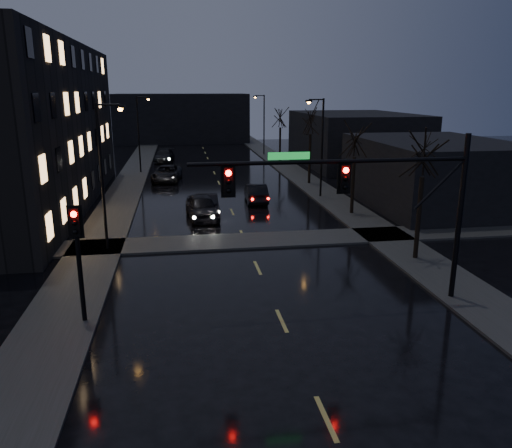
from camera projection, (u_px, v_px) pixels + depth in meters
name	position (u px, v px, depth m)	size (l,w,h in m)	color
sidewalk_left	(125.00, 191.00, 43.79)	(3.00, 140.00, 0.12)	#2D2D2B
sidewalk_right	(313.00, 185.00, 46.29)	(3.00, 140.00, 0.12)	#2D2D2B
sidewalk_cross	(246.00, 241.00, 29.30)	(40.00, 3.00, 0.12)	#2D2D2B
apartment_block	(0.00, 127.00, 36.30)	(12.00, 30.00, 12.00)	black
commercial_right_near	(433.00, 173.00, 38.10)	(10.00, 14.00, 5.00)	black
commercial_right_far	(354.00, 139.00, 59.18)	(12.00, 18.00, 6.00)	black
far_block	(182.00, 118.00, 84.61)	(22.00, 10.00, 8.00)	black
signal_mast	(374.00, 189.00, 19.54)	(11.11, 0.41, 7.00)	black
signal_pole_left	(78.00, 248.00, 18.35)	(0.35, 0.41, 4.53)	black
tree_near	(425.00, 141.00, 24.63)	(3.52, 3.52, 8.08)	black
tree_mid_a	(356.00, 132.00, 34.28)	(3.30, 3.30, 7.58)	black
tree_mid_b	(311.00, 113.00, 45.53)	(3.74, 3.74, 8.59)	black
tree_far	(280.00, 112.00, 59.03)	(3.43, 3.43, 7.88)	black
streetlight_l_near	(105.00, 165.00, 26.48)	(1.53, 0.28, 8.00)	black
streetlight_l_far	(140.00, 128.00, 52.24)	(1.53, 0.28, 8.00)	black
streetlight_r_mid	(320.00, 139.00, 40.16)	(1.53, 0.28, 8.00)	black
streetlight_r_far	(262.00, 120.00, 66.88)	(1.53, 0.28, 8.00)	black
oncoming_car_a	(202.00, 207.00, 34.40)	(1.96, 4.88, 1.66)	black
oncoming_car_b	(207.00, 205.00, 35.59)	(1.49, 4.27, 1.41)	black
oncoming_car_c	(167.00, 173.00, 48.67)	(2.53, 5.48, 1.52)	black
oncoming_car_d	(164.00, 156.00, 61.56)	(2.11, 5.19, 1.50)	black
lead_car	(256.00, 193.00, 39.55)	(1.57, 4.51, 1.49)	black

